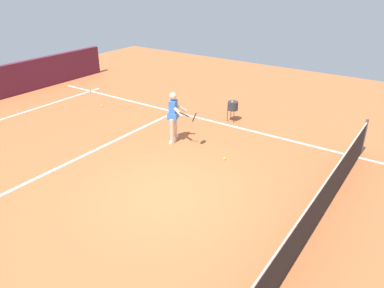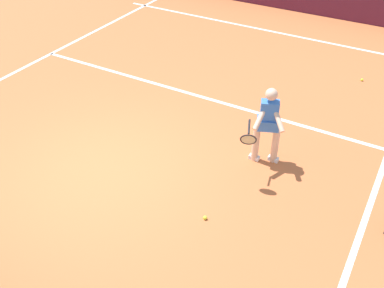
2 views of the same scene
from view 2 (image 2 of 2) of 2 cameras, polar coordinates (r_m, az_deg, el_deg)
name	(u,v)px [view 2 (image 2 of 2)]	position (r m, az deg, el deg)	size (l,w,h in m)	color
ground_plane	(106,168)	(8.37, -11.11, -3.03)	(26.71, 26.71, 0.00)	#C66638
baseline_marking	(264,30)	(14.27, 9.37, 14.48)	(10.02, 0.10, 0.01)	white
service_line_marking	(191,94)	(10.49, -0.16, 6.57)	(9.02, 0.10, 0.01)	white
sideline_left_marking	(349,265)	(7.02, 19.83, -14.58)	(0.10, 18.55, 0.01)	white
tennis_player	(268,124)	(7.99, 9.81, 2.60)	(0.67, 1.11, 1.55)	beige
tennis_ball_near	(362,80)	(11.83, 21.27, 7.81)	(0.07, 0.07, 0.07)	#D1E533
tennis_ball_far	(205,218)	(7.22, 1.72, -9.58)	(0.07, 0.07, 0.07)	#D1E533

